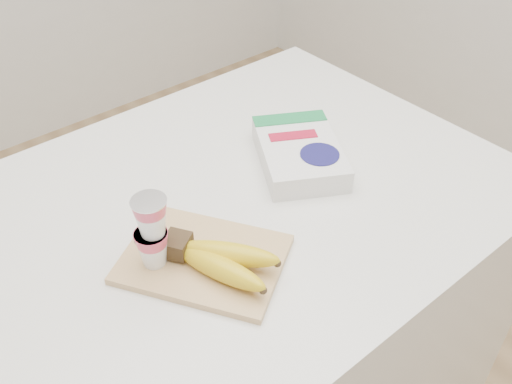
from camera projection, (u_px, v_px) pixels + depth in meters
room at (191, 29)px, 0.89m from camera, size 4.00×4.00×4.00m
table at (216, 355)px, 1.44m from camera, size 1.30×0.86×0.97m
cutting_board at (203, 259)px, 1.02m from camera, size 0.32×0.35×0.01m
bananas at (219, 259)px, 0.98m from camera, size 0.16×0.22×0.06m
yogurt_stack at (151, 230)px, 0.96m from camera, size 0.06×0.06×0.14m
cereal_box at (299, 153)px, 1.24m from camera, size 0.27×0.30×0.05m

